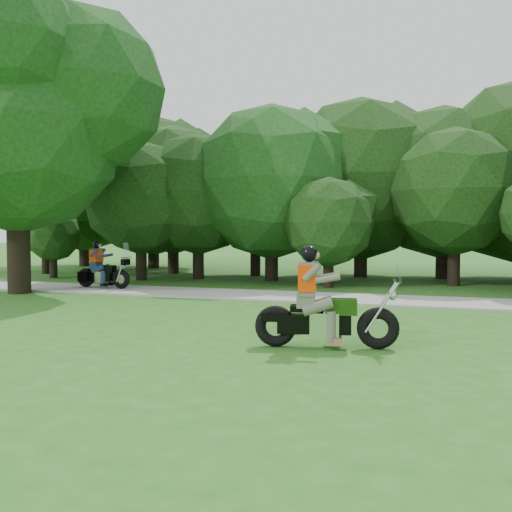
# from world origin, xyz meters

# --- Properties ---
(ground) EXTENTS (100.00, 100.00, 0.00)m
(ground) POSITION_xyz_m (0.00, 0.00, 0.00)
(ground) COLOR #27601B
(ground) RESTS_ON ground
(walkway) EXTENTS (60.00, 2.20, 0.06)m
(walkway) POSITION_xyz_m (0.00, 8.00, 0.03)
(walkway) COLOR gray
(walkway) RESTS_ON ground
(tree_line) EXTENTS (40.08, 11.90, 7.60)m
(tree_line) POSITION_xyz_m (1.28, 14.84, 3.65)
(tree_line) COLOR black
(tree_line) RESTS_ON ground
(big_tree_west) EXTENTS (8.64, 6.56, 9.96)m
(big_tree_west) POSITION_xyz_m (-10.54, 6.85, 5.76)
(big_tree_west) COLOR black
(big_tree_west) RESTS_ON ground
(chopper_motorcycle) EXTENTS (2.41, 0.86, 1.73)m
(chopper_motorcycle) POSITION_xyz_m (-0.20, 1.59, 0.64)
(chopper_motorcycle) COLOR black
(chopper_motorcycle) RESTS_ON ground
(touring_motorcycle) EXTENTS (1.99, 0.63, 1.52)m
(touring_motorcycle) POSITION_xyz_m (-8.71, 8.10, 0.61)
(touring_motorcycle) COLOR black
(touring_motorcycle) RESTS_ON walkway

